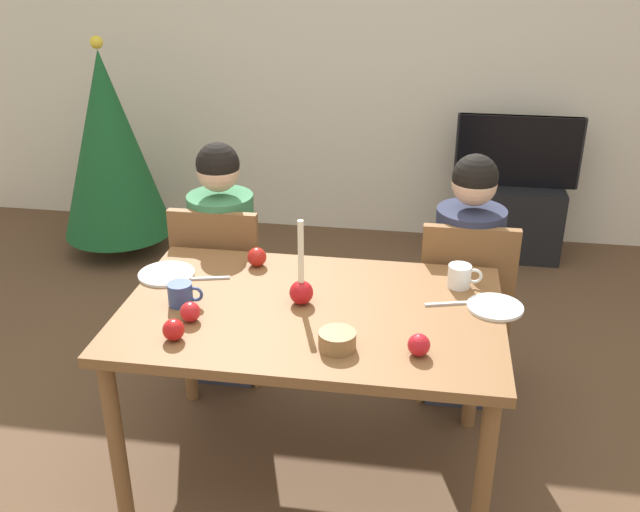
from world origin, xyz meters
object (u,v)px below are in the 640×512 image
tv_stand (510,220)px  tv (518,151)px  dining_table (312,328)px  apple_by_left_plate (419,345)px  person_left_child (224,267)px  candle_centerpiece (301,287)px  bowl_walnuts (337,340)px  apple_far_edge (257,257)px  chair_right (464,299)px  chair_left (223,282)px  person_right_child (465,285)px  plate_left (166,274)px  mug_right (460,276)px  plate_right (495,307)px  christmas_tree (109,145)px  mug_left (181,294)px  apple_near_candle (190,312)px  apple_by_right_mug (174,330)px

tv_stand → tv: (-0.00, 0.00, 0.47)m
dining_table → apple_by_left_plate: bearing=-32.5°
person_left_child → tv_stand: person_left_child is taller
tv → candle_centerpiece: candle_centerpiece is taller
bowl_walnuts → apple_far_edge: size_ratio=1.59×
chair_right → chair_left: bearing=180.0°
person_right_child → plate_left: person_right_child is taller
chair_right → candle_centerpiece: size_ratio=2.70×
mug_right → candle_centerpiece: bearing=-158.5°
tv → candle_centerpiece: size_ratio=2.37×
dining_table → plate_left: bearing=164.2°
tv_stand → candle_centerpiece: candle_centerpiece is taller
tv → bowl_walnuts: size_ratio=6.26×
tv → plate_right: (-0.28, -2.20, 0.05)m
candle_centerpiece → apple_far_edge: size_ratio=4.20×
plate_right → bowl_walnuts: bearing=-146.2°
christmas_tree → person_right_child: bearing=-30.0°
tv → plate_right: 2.22m
bowl_walnuts → plate_left: bearing=150.1°
person_left_child → christmas_tree: (-1.12, 1.29, 0.17)m
bowl_walnuts → tv: bearing=72.3°
plate_left → bowl_walnuts: bearing=-29.9°
apple_far_edge → tv: bearing=58.2°
chair_right → mug_left: (-1.07, -0.65, 0.28)m
plate_left → person_left_child: bearing=78.3°
chair_right → mug_left: size_ratio=6.72×
chair_left → person_right_child: 1.11m
dining_table → person_right_child: size_ratio=1.19×
chair_left → apple_near_candle: bearing=-81.4°
plate_right → mug_right: (-0.13, 0.16, 0.04)m
apple_by_left_plate → chair_right: bearing=77.7°
chair_right → apple_far_edge: (-0.87, -0.29, 0.28)m
tv_stand → apple_far_edge: (-1.23, -1.98, 0.55)m
plate_left → christmas_tree: bearing=120.2°
tv → mug_right: size_ratio=5.93×
person_left_child → plate_right: (1.19, -0.54, 0.19)m
dining_table → apple_far_edge: 0.44m
dining_table → chair_left: size_ratio=1.56×
chair_left → bowl_walnuts: size_ratio=7.14×
person_left_child → mug_right: (1.07, -0.38, 0.23)m
chair_left → apple_by_left_plate: (0.93, -0.86, 0.28)m
chair_left → mug_left: 0.71m
tv → apple_by_right_mug: tv is taller
tv → apple_near_candle: bearing=-118.9°
apple_near_candle → apple_far_edge: (0.13, 0.48, 0.00)m
dining_table → chair_left: chair_left is taller
apple_far_edge → plate_right: bearing=-12.8°
dining_table → plate_right: plate_right is taller
chair_right → dining_table: bearing=-134.0°
mug_right → apple_near_candle: 1.04m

